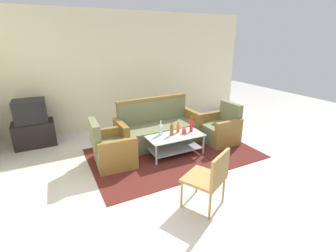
{
  "coord_description": "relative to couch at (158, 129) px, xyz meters",
  "views": [
    {
      "loc": [
        -2.14,
        -3.0,
        2.19
      ],
      "look_at": [
        -0.21,
        0.73,
        0.65
      ],
      "focal_mm": 25.96,
      "sensor_mm": 36.0,
      "label": 1
    }
  ],
  "objects": [
    {
      "name": "wall_back",
      "position": [
        0.07,
        1.61,
        1.08
      ],
      "size": [
        6.52,
        0.12,
        2.8
      ],
      "color": "beige",
      "rests_on": "ground"
    },
    {
      "name": "bottle_orange",
      "position": [
        0.18,
        -0.55,
        0.18
      ],
      "size": [
        0.06,
        0.06,
        0.23
      ],
      "color": "#D85919",
      "rests_on": "coffee_table"
    },
    {
      "name": "coffee_table",
      "position": [
        0.05,
        -0.64,
        -0.04
      ],
      "size": [
        1.1,
        0.6,
        0.4
      ],
      "color": "silver",
      "rests_on": "rug"
    },
    {
      "name": "wicker_chair",
      "position": [
        -0.32,
        -2.27,
        0.18
      ],
      "size": [
        0.65,
        0.65,
        0.84
      ],
      "rotation": [
        0.0,
        0.0,
        0.48
      ],
      "color": "#AD844C",
      "rests_on": "ground"
    },
    {
      "name": "rug",
      "position": [
        0.04,
        -0.62,
        -0.31
      ],
      "size": [
        3.19,
        2.03,
        0.01
      ],
      "primitive_type": "cube",
      "color": "#511E19",
      "rests_on": "ground"
    },
    {
      "name": "armchair_right",
      "position": [
        1.22,
        -0.56,
        -0.03
      ],
      "size": [
        0.7,
        0.76,
        0.85
      ],
      "rotation": [
        0.0,
        0.0,
        1.58
      ],
      "color": "#6B704C",
      "rests_on": "rug"
    },
    {
      "name": "couch",
      "position": [
        0.0,
        0.0,
        0.0
      ],
      "size": [
        1.82,
        0.78,
        0.96
      ],
      "rotation": [
        0.0,
        0.0,
        3.16
      ],
      "color": "#6B704C",
      "rests_on": "rug"
    },
    {
      "name": "tv_stand",
      "position": [
        -2.39,
        1.1,
        -0.06
      ],
      "size": [
        0.8,
        0.5,
        0.52
      ],
      "primitive_type": "cube",
      "color": "black",
      "rests_on": "ground"
    },
    {
      "name": "ground_plane",
      "position": [
        0.07,
        -1.45,
        -0.32
      ],
      "size": [
        14.0,
        14.0,
        0.0
      ],
      "primitive_type": "plane",
      "color": "beige"
    },
    {
      "name": "armchair_left",
      "position": [
        -1.14,
        -0.48,
        -0.03
      ],
      "size": [
        0.74,
        0.8,
        0.85
      ],
      "rotation": [
        0.0,
        0.0,
        -1.63
      ],
      "color": "#6B704C",
      "rests_on": "rug"
    },
    {
      "name": "cup",
      "position": [
        0.25,
        -0.65,
        0.14
      ],
      "size": [
        0.08,
        0.08,
        0.1
      ],
      "primitive_type": "cylinder",
      "color": "red",
      "rests_on": "coffee_table"
    },
    {
      "name": "bottle_brown",
      "position": [
        -0.01,
        -0.63,
        0.21
      ],
      "size": [
        0.07,
        0.07,
        0.3
      ],
      "color": "brown",
      "rests_on": "coffee_table"
    },
    {
      "name": "television",
      "position": [
        -2.39,
        1.1,
        0.44
      ],
      "size": [
        0.61,
        0.47,
        0.48
      ],
      "rotation": [
        0.0,
        0.0,
        3.11
      ],
      "color": "black",
      "rests_on": "tv_stand"
    },
    {
      "name": "bottle_red",
      "position": [
        0.43,
        -0.63,
        0.21
      ],
      "size": [
        0.07,
        0.07,
        0.31
      ],
      "color": "red",
      "rests_on": "coffee_table"
    },
    {
      "name": "bottle_clear",
      "position": [
        -0.19,
        -0.51,
        0.2
      ],
      "size": [
        0.08,
        0.08,
        0.29
      ],
      "color": "silver",
      "rests_on": "coffee_table"
    }
  ]
}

